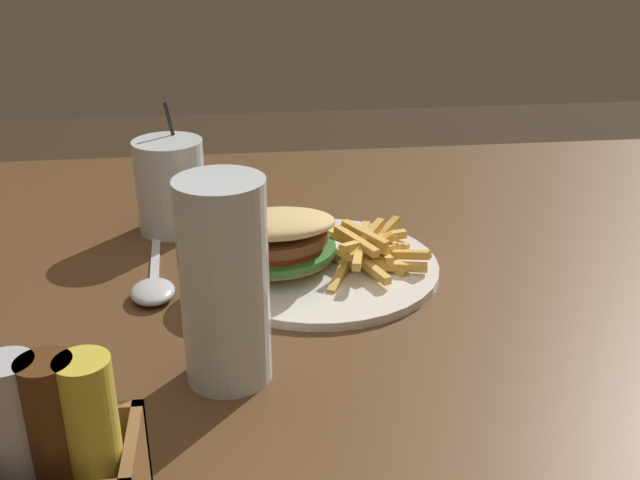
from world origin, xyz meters
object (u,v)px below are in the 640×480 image
object	(u,v)px
meal_plate_near	(299,251)
condiment_caddy	(63,470)
juice_glass	(171,190)
spoon	(153,289)
beer_glass	(225,285)

from	to	relation	value
meal_plate_near	condiment_caddy	distance (m)	0.42
meal_plate_near	juice_glass	world-z (taller)	juice_glass
juice_glass	spoon	bearing A→B (deg)	86.28
spoon	condiment_caddy	distance (m)	0.34
juice_glass	condiment_caddy	size ratio (longest dim) A/B	1.15
beer_glass	spoon	xyz separation A→B (m)	(0.08, -0.16, -0.08)
spoon	condiment_caddy	bearing A→B (deg)	-7.31
beer_glass	meal_plate_near	bearing A→B (deg)	-112.69
meal_plate_near	condiment_caddy	world-z (taller)	condiment_caddy
juice_glass	condiment_caddy	world-z (taller)	juice_glass
meal_plate_near	spoon	world-z (taller)	meal_plate_near
beer_glass	juice_glass	distance (m)	0.35
meal_plate_near	condiment_caddy	size ratio (longest dim) A/B	1.94
beer_glass	juice_glass	world-z (taller)	beer_glass
beer_glass	condiment_caddy	xyz separation A→B (m)	(0.10, 0.18, -0.03)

